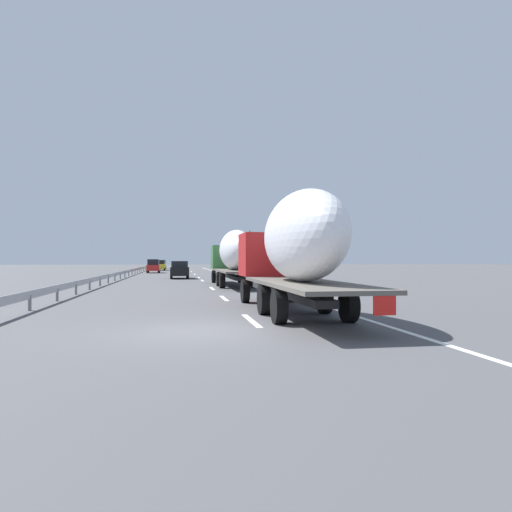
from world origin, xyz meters
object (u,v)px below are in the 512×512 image
at_px(car_red_compact, 153,266).
at_px(car_silver_hatch, 161,265).
at_px(car_black_suv, 180,270).
at_px(car_yellow_coupe, 160,265).
at_px(road_sign, 247,255).
at_px(truck_trailing, 294,246).
at_px(truck_lead, 234,254).

xyz_separation_m(car_red_compact, car_silver_hatch, (26.73, -0.30, -0.05)).
bearing_deg(car_black_suv, car_silver_hatch, 3.98).
height_order(car_silver_hatch, car_black_suv, car_silver_hatch).
bearing_deg(car_black_suv, car_yellow_coupe, 5.26).
bearing_deg(car_silver_hatch, car_yellow_coupe, -179.70).
bearing_deg(road_sign, car_yellow_coupe, 16.18).
height_order(truck_trailing, road_sign, truck_trailing).
relative_size(car_silver_hatch, road_sign, 1.18).
height_order(truck_lead, truck_trailing, truck_trailing).
bearing_deg(car_red_compact, car_yellow_coupe, -1.45).
xyz_separation_m(car_red_compact, car_yellow_coupe, (14.36, -0.36, -0.05)).
bearing_deg(truck_trailing, truck_lead, 0.00).
distance_m(car_red_compact, car_black_suv, 21.24).
relative_size(truck_trailing, car_black_suv, 2.78).
xyz_separation_m(car_yellow_coupe, road_sign, (-35.13, -10.19, 1.44)).
relative_size(car_red_compact, car_silver_hatch, 1.01).
bearing_deg(car_red_compact, road_sign, -153.06).
height_order(car_red_compact, road_sign, road_sign).
xyz_separation_m(car_red_compact, road_sign, (-20.77, -10.55, 1.39)).
bearing_deg(car_yellow_coupe, truck_lead, -171.83).
bearing_deg(car_yellow_coupe, car_red_compact, 178.55).
relative_size(truck_trailing, car_silver_hatch, 3.15).
distance_m(car_silver_hatch, car_yellow_coupe, 12.37).
bearing_deg(truck_lead, truck_trailing, -180.00).
xyz_separation_m(truck_lead, car_yellow_coupe, (49.37, 7.09, -1.42)).
relative_size(truck_lead, car_red_compact, 3.32).
xyz_separation_m(truck_trailing, road_sign, (31.96, -3.10, -0.05)).
bearing_deg(truck_lead, car_black_suv, 15.25).
relative_size(truck_trailing, car_yellow_coupe, 2.88).
bearing_deg(car_silver_hatch, truck_trailing, -174.86).
distance_m(truck_trailing, car_black_suv, 32.06).
xyz_separation_m(truck_trailing, car_black_suv, (31.80, 3.84, -1.51)).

